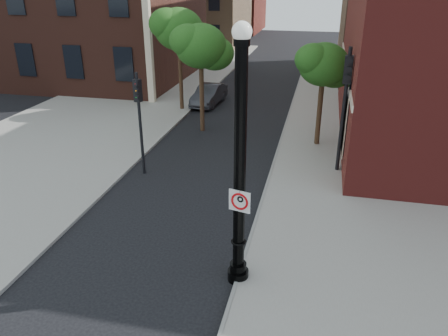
% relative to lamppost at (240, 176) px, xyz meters
% --- Properties ---
extents(ground, '(120.00, 120.00, 0.00)m').
position_rel_lamppost_xyz_m(ground, '(-2.04, -0.37, -3.20)').
color(ground, black).
rests_on(ground, ground).
extents(sidewalk_right, '(8.00, 60.00, 0.12)m').
position_rel_lamppost_xyz_m(sidewalk_right, '(3.96, 9.63, -3.14)').
color(sidewalk_right, gray).
rests_on(sidewalk_right, ground).
extents(sidewalk_left, '(10.00, 50.00, 0.12)m').
position_rel_lamppost_xyz_m(sidewalk_left, '(-11.04, 17.63, -3.14)').
color(sidewalk_left, gray).
rests_on(sidewalk_left, ground).
extents(curb_edge, '(0.10, 60.00, 0.14)m').
position_rel_lamppost_xyz_m(curb_edge, '(0.01, 9.63, -3.13)').
color(curb_edge, gray).
rests_on(curb_edge, ground).
extents(lamppost, '(0.59, 0.59, 6.92)m').
position_rel_lamppost_xyz_m(lamppost, '(0.00, 0.00, 0.00)').
color(lamppost, black).
rests_on(lamppost, ground).
extents(no_parking_sign, '(0.58, 0.17, 0.59)m').
position_rel_lamppost_xyz_m(no_parking_sign, '(0.04, -0.17, -0.61)').
color(no_parking_sign, white).
rests_on(no_parking_sign, ground).
extents(parked_car, '(1.68, 4.02, 1.29)m').
position_rel_lamppost_xyz_m(parked_car, '(-5.34, 17.25, -2.55)').
color(parked_car, '#323237').
rests_on(parked_car, ground).
extents(traffic_signal_left, '(0.32, 0.37, 4.33)m').
position_rel_lamppost_xyz_m(traffic_signal_left, '(-5.32, 6.11, -0.28)').
color(traffic_signal_left, black).
rests_on(traffic_signal_left, ground).
extents(traffic_signal_right, '(0.35, 0.44, 5.29)m').
position_rel_lamppost_xyz_m(traffic_signal_right, '(2.76, 8.07, 0.37)').
color(traffic_signal_right, black).
rests_on(traffic_signal_right, ground).
extents(utility_pole, '(0.10, 0.10, 5.09)m').
position_rel_lamppost_xyz_m(utility_pole, '(2.76, 8.26, -0.65)').
color(utility_pole, '#999999').
rests_on(utility_pole, ground).
extents(street_tree_a, '(3.12, 2.82, 5.63)m').
position_rel_lamppost_xyz_m(street_tree_a, '(-4.34, 12.17, 1.25)').
color(street_tree_a, '#332014').
rests_on(street_tree_a, ground).
extents(street_tree_b, '(3.40, 3.07, 6.12)m').
position_rel_lamppost_xyz_m(street_tree_b, '(-6.62, 15.61, 1.64)').
color(street_tree_b, '#332014').
rests_on(street_tree_b, ground).
extents(street_tree_c, '(2.78, 2.51, 5.01)m').
position_rel_lamppost_xyz_m(street_tree_c, '(1.83, 11.18, 0.76)').
color(street_tree_c, '#332014').
rests_on(street_tree_c, ground).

